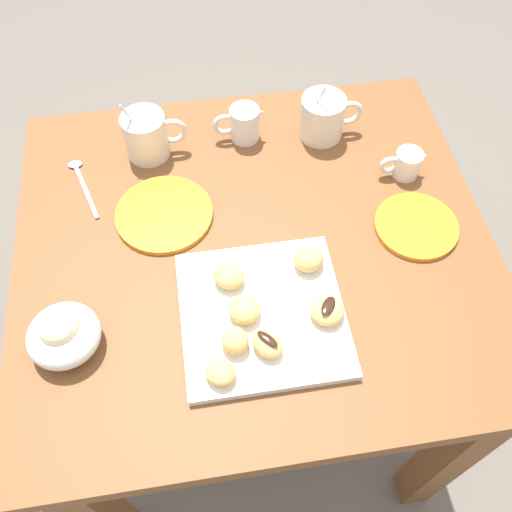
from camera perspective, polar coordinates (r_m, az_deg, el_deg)
ground_plane at (r=1.67m, az=-0.11°, el=-13.63°), size 8.00×8.00×0.00m
dining_table at (r=1.13m, az=-0.16°, el=-3.08°), size 0.86×0.78×0.76m
pastry_plate_square at (r=0.91m, az=0.67°, el=-6.00°), size 0.27×0.27×0.02m
coffee_mug_cream_left at (r=1.13m, az=-11.20°, el=12.19°), size 0.13×0.09×0.14m
coffee_mug_cream_right at (r=1.15m, az=6.95°, el=14.14°), size 0.13×0.09×0.14m
cream_pitcher_white at (r=1.15m, az=-1.28°, el=13.59°), size 0.10×0.06×0.07m
ice_cream_bowl at (r=0.91m, az=-19.27°, el=-7.59°), size 0.12×0.12×0.09m
chocolate_sauce_pitcher at (r=1.12m, az=15.28°, el=9.26°), size 0.09×0.05×0.06m
saucer_orange_left at (r=1.04m, az=-9.44°, el=4.29°), size 0.18×0.18×0.01m
saucer_orange_right at (r=1.05m, az=16.17°, el=2.99°), size 0.15×0.15×0.01m
loose_spoon_near_saucer at (r=1.14m, az=-17.51°, el=7.40°), size 0.06×0.15×0.01m
beignet_0 at (r=0.94m, az=5.47°, el=-0.34°), size 0.06×0.06×0.04m
beignet_1 at (r=0.86m, az=-2.19°, el=-8.70°), size 0.06×0.06×0.04m
beignet_2 at (r=0.85m, az=-3.69°, el=-11.90°), size 0.06×0.07×0.03m
beignet_3 at (r=0.92m, az=-2.82°, el=-2.03°), size 0.07×0.07×0.03m
beignet_4 at (r=0.89m, az=-1.19°, el=-5.56°), size 0.07×0.07×0.04m
beignet_5 at (r=0.90m, az=7.34°, el=-5.64°), size 0.07×0.06×0.03m
chocolate_drizzle_5 at (r=0.88m, az=7.46°, el=-5.12°), size 0.04×0.04×0.00m
beignet_6 at (r=0.86m, az=1.17°, el=-9.03°), size 0.06×0.07×0.03m
chocolate_drizzle_6 at (r=0.85m, az=1.19°, el=-8.54°), size 0.04×0.04×0.00m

